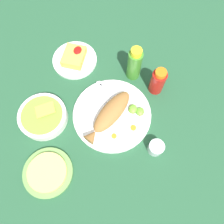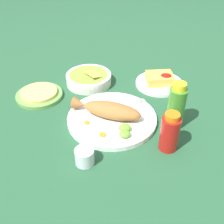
{
  "view_description": "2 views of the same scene",
  "coord_description": "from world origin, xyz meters",
  "px_view_note": "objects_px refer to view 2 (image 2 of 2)",
  "views": [
    {
      "loc": [
        -0.31,
        -0.07,
        0.83
      ],
      "look_at": [
        0.0,
        0.0,
        0.04
      ],
      "focal_mm": 35.0,
      "sensor_mm": 36.0,
      "label": 1
    },
    {
      "loc": [
        -0.07,
        -0.78,
        0.62
      ],
      "look_at": [
        0.0,
        0.0,
        0.04
      ],
      "focal_mm": 45.0,
      "sensor_mm": 36.0,
      "label": 2
    }
  ],
  "objects_px": {
    "main_plate": "(112,119)",
    "hot_sauce_bottle_red": "(170,132)",
    "guacamole_bowl": "(89,78)",
    "fork_far": "(135,113)",
    "salt_cup": "(85,157)",
    "fried_fish": "(108,110)",
    "tortilla_plate": "(39,95)",
    "side_plate_fries": "(159,83)",
    "hot_sauce_bottle_green": "(176,107)",
    "fork_near": "(127,107)"
  },
  "relations": [
    {
      "from": "salt_cup",
      "to": "guacamole_bowl",
      "type": "distance_m",
      "value": 0.46
    },
    {
      "from": "fried_fish",
      "to": "tortilla_plate",
      "type": "xyz_separation_m",
      "value": [
        -0.26,
        0.17,
        -0.04
      ]
    },
    {
      "from": "side_plate_fries",
      "to": "tortilla_plate",
      "type": "height_order",
      "value": "same"
    },
    {
      "from": "tortilla_plate",
      "to": "hot_sauce_bottle_red",
      "type": "bearing_deg",
      "value": -36.73
    },
    {
      "from": "hot_sauce_bottle_red",
      "to": "fried_fish",
      "type": "bearing_deg",
      "value": 138.3
    },
    {
      "from": "fork_far",
      "to": "hot_sauce_bottle_green",
      "type": "distance_m",
      "value": 0.15
    },
    {
      "from": "fork_near",
      "to": "hot_sauce_bottle_red",
      "type": "xyz_separation_m",
      "value": [
        0.1,
        -0.2,
        0.04
      ]
    },
    {
      "from": "fork_near",
      "to": "guacamole_bowl",
      "type": "bearing_deg",
      "value": 93.06
    },
    {
      "from": "tortilla_plate",
      "to": "salt_cup",
      "type": "bearing_deg",
      "value": -64.21
    },
    {
      "from": "hot_sauce_bottle_red",
      "to": "salt_cup",
      "type": "xyz_separation_m",
      "value": [
        -0.26,
        -0.04,
        -0.04
      ]
    },
    {
      "from": "fork_far",
      "to": "hot_sauce_bottle_red",
      "type": "relative_size",
      "value": 1.24
    },
    {
      "from": "hot_sauce_bottle_red",
      "to": "guacamole_bowl",
      "type": "height_order",
      "value": "hot_sauce_bottle_red"
    },
    {
      "from": "fork_near",
      "to": "hot_sauce_bottle_green",
      "type": "xyz_separation_m",
      "value": [
        0.15,
        -0.1,
        0.06
      ]
    },
    {
      "from": "hot_sauce_bottle_green",
      "to": "side_plate_fries",
      "type": "relative_size",
      "value": 0.86
    },
    {
      "from": "fried_fish",
      "to": "salt_cup",
      "type": "xyz_separation_m",
      "value": [
        -0.08,
        -0.2,
        -0.02
      ]
    },
    {
      "from": "main_plate",
      "to": "side_plate_fries",
      "type": "height_order",
      "value": "main_plate"
    },
    {
      "from": "fried_fish",
      "to": "fork_near",
      "type": "relative_size",
      "value": 1.52
    },
    {
      "from": "hot_sauce_bottle_red",
      "to": "fork_near",
      "type": "bearing_deg",
      "value": 116.62
    },
    {
      "from": "fried_fish",
      "to": "salt_cup",
      "type": "relative_size",
      "value": 4.36
    },
    {
      "from": "hot_sauce_bottle_red",
      "to": "tortilla_plate",
      "type": "height_order",
      "value": "hot_sauce_bottle_red"
    },
    {
      "from": "side_plate_fries",
      "to": "guacamole_bowl",
      "type": "relative_size",
      "value": 1.04
    },
    {
      "from": "fork_near",
      "to": "guacamole_bowl",
      "type": "height_order",
      "value": "guacamole_bowl"
    },
    {
      "from": "fork_near",
      "to": "salt_cup",
      "type": "bearing_deg",
      "value": -153.07
    },
    {
      "from": "fried_fish",
      "to": "hot_sauce_bottle_green",
      "type": "height_order",
      "value": "hot_sauce_bottle_green"
    },
    {
      "from": "salt_cup",
      "to": "tortilla_plate",
      "type": "bearing_deg",
      "value": 115.79
    },
    {
      "from": "guacamole_bowl",
      "to": "hot_sauce_bottle_green",
      "type": "bearing_deg",
      "value": -47.03
    },
    {
      "from": "fork_near",
      "to": "fork_far",
      "type": "bearing_deg",
      "value": -93.48
    },
    {
      "from": "salt_cup",
      "to": "side_plate_fries",
      "type": "height_order",
      "value": "salt_cup"
    },
    {
      "from": "hot_sauce_bottle_green",
      "to": "salt_cup",
      "type": "xyz_separation_m",
      "value": [
        -0.31,
        -0.15,
        -0.06
      ]
    },
    {
      "from": "main_plate",
      "to": "tortilla_plate",
      "type": "height_order",
      "value": "main_plate"
    },
    {
      "from": "fork_near",
      "to": "hot_sauce_bottle_red",
      "type": "height_order",
      "value": "hot_sauce_bottle_red"
    },
    {
      "from": "main_plate",
      "to": "hot_sauce_bottle_red",
      "type": "height_order",
      "value": "hot_sauce_bottle_red"
    },
    {
      "from": "hot_sauce_bottle_red",
      "to": "hot_sauce_bottle_green",
      "type": "height_order",
      "value": "hot_sauce_bottle_green"
    },
    {
      "from": "fried_fish",
      "to": "tortilla_plate",
      "type": "height_order",
      "value": "fried_fish"
    },
    {
      "from": "main_plate",
      "to": "guacamole_bowl",
      "type": "xyz_separation_m",
      "value": [
        -0.08,
        0.26,
        0.02
      ]
    },
    {
      "from": "salt_cup",
      "to": "guacamole_bowl",
      "type": "xyz_separation_m",
      "value": [
        0.02,
        0.46,
        0.0
      ]
    },
    {
      "from": "side_plate_fries",
      "to": "fork_far",
      "type": "bearing_deg",
      "value": -122.22
    },
    {
      "from": "main_plate",
      "to": "hot_sauce_bottle_green",
      "type": "bearing_deg",
      "value": -11.87
    },
    {
      "from": "main_plate",
      "to": "side_plate_fries",
      "type": "bearing_deg",
      "value": 45.72
    },
    {
      "from": "hot_sauce_bottle_red",
      "to": "salt_cup",
      "type": "relative_size",
      "value": 2.3
    },
    {
      "from": "main_plate",
      "to": "hot_sauce_bottle_red",
      "type": "bearing_deg",
      "value": -42.78
    },
    {
      "from": "hot_sauce_bottle_red",
      "to": "side_plate_fries",
      "type": "xyz_separation_m",
      "value": [
        0.06,
        0.38,
        -0.06
      ]
    },
    {
      "from": "fork_far",
      "to": "salt_cup",
      "type": "bearing_deg",
      "value": 169.7
    },
    {
      "from": "guacamole_bowl",
      "to": "tortilla_plate",
      "type": "xyz_separation_m",
      "value": [
        -0.2,
        -0.09,
        -0.02
      ]
    },
    {
      "from": "fried_fish",
      "to": "guacamole_bowl",
      "type": "relative_size",
      "value": 1.33
    },
    {
      "from": "main_plate",
      "to": "fried_fish",
      "type": "height_order",
      "value": "fried_fish"
    },
    {
      "from": "fried_fish",
      "to": "tortilla_plate",
      "type": "distance_m",
      "value": 0.32
    },
    {
      "from": "fork_far",
      "to": "hot_sauce_bottle_red",
      "type": "bearing_deg",
      "value": -121.78
    },
    {
      "from": "fried_fish",
      "to": "hot_sauce_bottle_red",
      "type": "relative_size",
      "value": 1.9
    },
    {
      "from": "fork_near",
      "to": "main_plate",
      "type": "bearing_deg",
      "value": -169.99
    }
  ]
}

